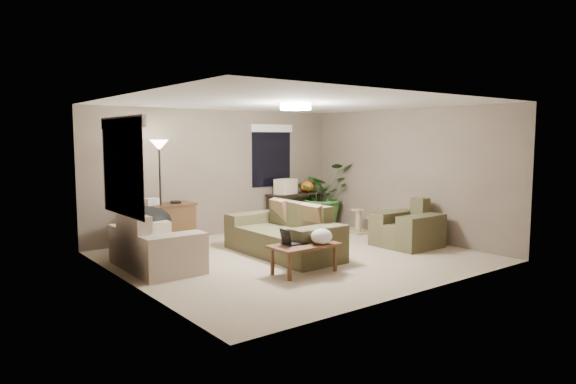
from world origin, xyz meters
TOP-DOWN VIEW (x-y plane):
  - room_shell at (0.00, 0.00)m, footprint 5.50×5.50m
  - main_sofa at (-0.06, 0.22)m, footprint 0.95×2.20m
  - throw_pillows at (0.20, 0.22)m, footprint 0.29×1.36m
  - loveseat at (-2.16, 0.67)m, footprint 0.90×1.60m
  - armchair at (2.10, -0.60)m, footprint 0.95×1.00m
  - coffee_table at (-0.55, -0.89)m, footprint 1.00×0.55m
  - laptop at (-0.71, -0.79)m, footprint 0.37×0.25m
  - plastic_bag at (-0.35, -1.04)m, footprint 0.35×0.32m
  - desk at (-1.31, 2.19)m, footprint 1.10×0.50m
  - desk_papers at (-1.47, 2.18)m, footprint 0.71×0.31m
  - console_table at (1.71, 2.19)m, footprint 1.30×0.40m
  - pumpkin at (2.06, 2.19)m, footprint 0.33×0.33m
  - cardboard_box at (1.46, 2.19)m, footprint 0.49×0.42m
  - papasan_chair at (-1.88, 1.72)m, footprint 1.18×1.18m
  - floor_lamp at (-1.47, 1.98)m, footprint 0.32×0.32m
  - ceiling_fixture at (0.00, 0.00)m, footprint 0.50×0.50m
  - houseplant at (2.34, 1.97)m, footprint 1.26×1.40m
  - cat_scratching_post at (2.29, 0.83)m, footprint 0.32×0.32m
  - window_left at (-2.73, 0.30)m, footprint 0.05×1.56m
  - window_back at (1.30, 2.48)m, footprint 1.06×0.05m

SIDE VIEW (x-z plane):
  - cat_scratching_post at x=2.29m, z-range -0.04..0.46m
  - main_sofa at x=-0.06m, z-range -0.13..0.72m
  - loveseat at x=-2.16m, z-range -0.13..0.72m
  - armchair at x=2.10m, z-range -0.13..0.72m
  - coffee_table at x=-0.55m, z-range 0.15..0.57m
  - desk at x=-1.31m, z-range 0.00..0.75m
  - console_table at x=1.71m, z-range 0.06..0.81m
  - papasan_chair at x=-1.88m, z-range 0.07..0.86m
  - laptop at x=-0.71m, z-range 0.36..0.60m
  - plastic_bag at x=-0.35m, z-range 0.42..0.65m
  - houseplant at x=2.34m, z-range 0.00..1.09m
  - throw_pillows at x=0.20m, z-range 0.42..0.88m
  - desk_papers at x=-1.47m, z-range 0.74..0.86m
  - pumpkin at x=2.06m, z-range 0.75..0.99m
  - cardboard_box at x=1.46m, z-range 0.75..1.07m
  - room_shell at x=0.00m, z-range -1.50..4.00m
  - floor_lamp at x=-1.47m, z-range 0.64..2.55m
  - window_left at x=-2.73m, z-range 1.12..2.45m
  - window_back at x=1.30m, z-range 1.12..2.45m
  - ceiling_fixture at x=0.00m, z-range 2.39..2.49m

